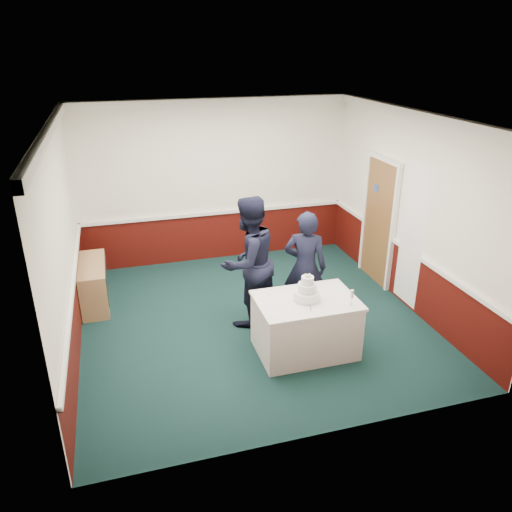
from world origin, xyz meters
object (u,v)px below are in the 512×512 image
object	(u,v)px
cake_knife	(310,307)
person_man	(248,262)
wedding_cake	(307,292)
champagne_flute	(352,295)
sideboard	(94,284)
cake_table	(305,325)
person_woman	(305,267)

from	to	relation	value
cake_knife	person_man	size ratio (longest dim) A/B	0.11
wedding_cake	person_man	size ratio (longest dim) A/B	0.19
wedding_cake	champagne_flute	size ratio (longest dim) A/B	1.78
sideboard	cake_knife	xyz separation A→B (m)	(2.71, -2.38, 0.44)
champagne_flute	cake_table	bearing A→B (deg)	150.75
wedding_cake	person_woman	bearing A→B (deg)	70.22
cake_knife	person_woman	distance (m)	1.06
sideboard	person_man	world-z (taller)	person_man
person_man	person_woman	bearing A→B (deg)	141.33
wedding_cake	sideboard	bearing A→B (deg)	141.48
wedding_cake	cake_knife	xyz separation A→B (m)	(-0.03, -0.20, -0.11)
wedding_cake	cake_knife	bearing A→B (deg)	-98.53
cake_knife	champagne_flute	xyz separation A→B (m)	(0.53, -0.08, 0.14)
wedding_cake	champagne_flute	distance (m)	0.57
cake_knife	champagne_flute	distance (m)	0.55
person_woman	cake_table	bearing A→B (deg)	96.51
cake_table	person_woman	bearing A→B (deg)	70.22
wedding_cake	person_man	xyz separation A→B (m)	(-0.52, 0.97, 0.07)
cake_knife	champagne_flute	size ratio (longest dim) A/B	1.07
sideboard	person_man	distance (m)	2.60
cake_table	person_man	size ratio (longest dim) A/B	0.68
cake_table	cake_knife	size ratio (longest dim) A/B	6.00
person_man	sideboard	bearing A→B (deg)	-56.26
cake_knife	cake_table	bearing A→B (deg)	98.76
person_woman	cake_knife	bearing A→B (deg)	98.64
champagne_flute	person_man	world-z (taller)	person_man
champagne_flute	person_woman	bearing A→B (deg)	100.83
sideboard	champagne_flute	world-z (taller)	champagne_flute
cake_table	champagne_flute	bearing A→B (deg)	-29.25
cake_table	wedding_cake	bearing A→B (deg)	90.00
sideboard	cake_table	xyz separation A→B (m)	(2.74, -2.18, 0.05)
cake_knife	sideboard	bearing A→B (deg)	155.99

